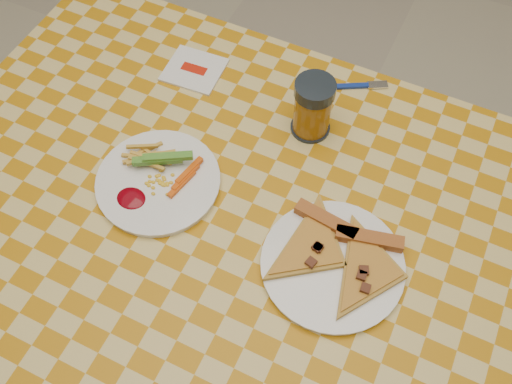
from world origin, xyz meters
TOP-DOWN VIEW (x-y plane):
  - ground at (0.00, 0.00)m, footprint 8.00×8.00m
  - table at (0.00, 0.00)m, footprint 1.28×0.88m
  - plate_left at (-0.18, -0.00)m, footprint 0.27×0.27m
  - plate_right at (0.18, -0.02)m, footprint 0.26×0.26m
  - fries_veggies at (-0.18, 0.01)m, footprint 0.17×0.15m
  - pizza_slices at (0.18, -0.00)m, footprint 0.28×0.25m
  - drink_glass at (0.03, 0.24)m, footprint 0.08×0.08m
  - napkin at (-0.25, 0.28)m, footprint 0.12×0.12m
  - fork at (0.08, 0.38)m, footprint 0.12×0.08m

SIDE VIEW (x-z plane):
  - ground at x=0.00m, z-range 0.00..0.00m
  - table at x=0.00m, z-range 0.30..1.06m
  - napkin at x=-0.25m, z-range 0.76..0.76m
  - fork at x=0.08m, z-range 0.76..0.76m
  - plate_left at x=-0.18m, z-range 0.76..0.77m
  - plate_right at x=0.18m, z-range 0.76..0.77m
  - pizza_slices at x=0.18m, z-range 0.76..0.79m
  - fries_veggies at x=-0.18m, z-range 0.76..0.80m
  - drink_glass at x=0.03m, z-range 0.75..0.88m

